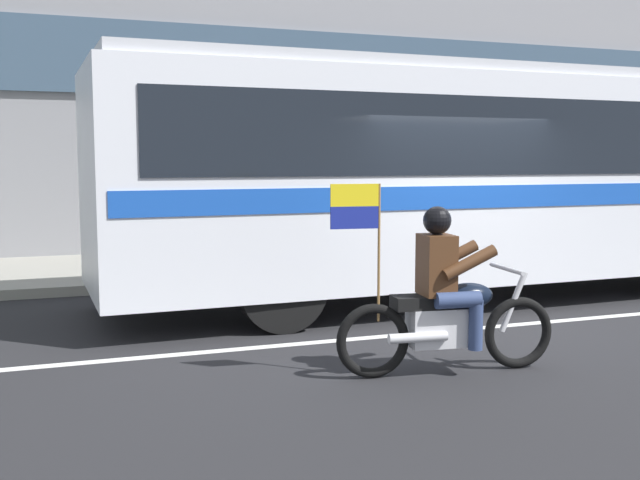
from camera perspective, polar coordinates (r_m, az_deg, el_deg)
ground_plane at (r=9.62m, az=10.14°, el=-5.88°), size 60.00×60.00×0.00m
sidewalk_curb at (r=14.19m, az=-0.21°, el=-1.60°), size 28.00×3.80×0.15m
lane_center_stripe at (r=9.12m, az=12.04°, el=-6.56°), size 26.60×0.14×0.01m
transit_bus at (r=11.03m, az=12.38°, el=5.46°), size 11.02×2.90×3.22m
motorcycle_with_rider at (r=7.05m, az=9.53°, el=-4.74°), size 2.19×0.67×1.78m
fire_hydrant at (r=15.29m, az=16.41°, el=0.39°), size 0.22×0.30×0.75m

